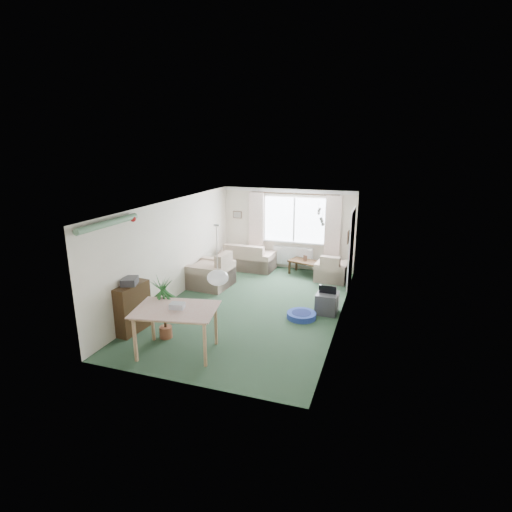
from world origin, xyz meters
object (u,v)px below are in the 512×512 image
(armchair_left, at_px, (210,269))
(pet_bed, at_px, (301,315))
(coffee_table, at_px, (305,268))
(dining_table, at_px, (177,331))
(armchair_corner, at_px, (332,267))
(tv_cube, at_px, (327,303))
(bookshelf, at_px, (133,308))
(houseplant, at_px, (164,308))
(sofa, at_px, (248,256))

(armchair_left, distance_m, pet_bed, 3.01)
(coffee_table, height_order, dining_table, dining_table)
(armchair_corner, relative_size, armchair_left, 0.80)
(coffee_table, relative_size, tv_cube, 1.81)
(bookshelf, height_order, houseplant, houseplant)
(sofa, height_order, bookshelf, bookshelf)
(armchair_corner, distance_m, houseplant, 5.16)
(sofa, relative_size, armchair_left, 1.51)
(armchair_left, height_order, coffee_table, armchair_left)
(coffee_table, bearing_deg, bookshelf, -118.28)
(armchair_corner, xyz_separation_m, dining_table, (-2.05, -4.91, 0.04))
(sofa, height_order, tv_cube, sofa)
(sofa, height_order, houseplant, houseplant)
(armchair_corner, height_order, pet_bed, armchair_corner)
(dining_table, bearing_deg, bookshelf, 159.03)
(dining_table, bearing_deg, pet_bed, 50.24)
(pet_bed, bearing_deg, sofa, 127.85)
(bookshelf, xyz_separation_m, pet_bed, (3.07, 1.69, -0.43))
(armchair_left, xyz_separation_m, houseplant, (0.41, -2.95, 0.14))
(armchair_corner, relative_size, houseplant, 0.68)
(armchair_left, height_order, tv_cube, armchair_left)
(sofa, xyz_separation_m, armchair_left, (-0.40, -1.77, 0.07))
(armchair_left, bearing_deg, pet_bed, 70.13)
(dining_table, xyz_separation_m, tv_cube, (2.28, 2.64, -0.19))
(coffee_table, height_order, houseplant, houseplant)
(sofa, xyz_separation_m, bookshelf, (-0.74, -4.68, 0.10))
(armchair_left, bearing_deg, sofa, 171.38)
(sofa, distance_m, bookshelf, 4.74)
(houseplant, xyz_separation_m, pet_bed, (2.32, 1.73, -0.55))
(tv_cube, relative_size, pet_bed, 0.80)
(pet_bed, bearing_deg, tv_cube, 44.94)
(armchair_corner, bearing_deg, bookshelf, 57.43)
(houseplant, bearing_deg, coffee_table, 69.52)
(tv_cube, bearing_deg, dining_table, -128.97)
(coffee_table, height_order, pet_bed, coffee_table)
(bookshelf, bearing_deg, tv_cube, 35.75)
(houseplant, bearing_deg, armchair_left, 97.94)
(houseplant, distance_m, tv_cube, 3.58)
(sofa, bearing_deg, houseplant, 91.30)
(armchair_corner, height_order, dining_table, dining_table)
(armchair_corner, height_order, houseplant, houseplant)
(houseplant, bearing_deg, armchair_corner, 60.20)
(pet_bed, bearing_deg, armchair_left, 155.93)
(coffee_table, bearing_deg, armchair_corner, -17.28)
(sofa, bearing_deg, pet_bed, 129.06)
(coffee_table, bearing_deg, dining_table, -103.65)
(bookshelf, bearing_deg, armchair_corner, 57.57)
(coffee_table, relative_size, bookshelf, 0.93)
(armchair_corner, height_order, tv_cube, armchair_corner)
(coffee_table, relative_size, dining_table, 0.69)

